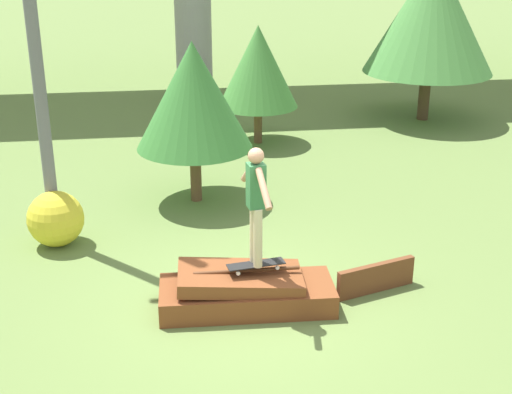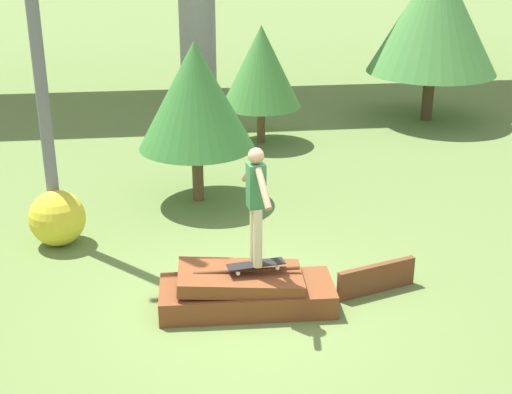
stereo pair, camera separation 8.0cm
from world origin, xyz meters
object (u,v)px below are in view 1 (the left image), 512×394
(skater, at_px, (256,198))
(tree_behind_right, at_px, (193,96))
(tree_mid_back, at_px, (431,14))
(skateboard, at_px, (256,265))
(bush_yellow_flowering, at_px, (56,219))
(tree_behind_left, at_px, (258,67))

(skater, bearing_deg, tree_behind_right, 98.21)
(skater, xyz_separation_m, tree_mid_back, (5.67, 9.07, 1.10))
(tree_behind_right, bearing_deg, skater, -81.79)
(tree_behind_right, bearing_deg, tree_mid_back, 38.37)
(tree_mid_back, bearing_deg, skateboard, -122.03)
(skateboard, height_order, bush_yellow_flowering, bush_yellow_flowering)
(skateboard, height_order, tree_behind_left, tree_behind_left)
(skater, relative_size, tree_behind_left, 0.59)
(skateboard, xyz_separation_m, skater, (0.00, -0.00, 0.96))
(tree_behind_right, distance_m, tree_mid_back, 8.02)
(skateboard, relative_size, tree_behind_left, 0.29)
(tree_mid_back, bearing_deg, bush_yellow_flowering, -142.47)
(skateboard, bearing_deg, bush_yellow_flowering, 140.61)
(tree_behind_left, distance_m, bush_yellow_flowering, 6.68)
(skateboard, bearing_deg, tree_mid_back, 57.97)
(skateboard, bearing_deg, skater, -11.31)
(tree_mid_back, bearing_deg, tree_behind_left, -162.15)
(tree_behind_right, bearing_deg, bush_yellow_flowering, -144.81)
(skater, xyz_separation_m, tree_behind_left, (1.06, 7.58, 0.19))
(tree_behind_left, relative_size, tree_mid_back, 0.66)
(tree_behind_right, relative_size, tree_mid_back, 0.72)
(skateboard, relative_size, tree_mid_back, 0.19)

